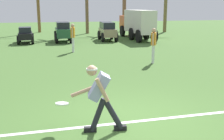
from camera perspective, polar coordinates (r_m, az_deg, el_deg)
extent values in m
plane|color=#466B30|center=(6.43, 4.42, -10.13)|extent=(80.00, 80.00, 0.00)
cube|color=white|center=(6.35, 4.65, -10.39)|extent=(22.62, 0.65, 0.01)
cylinder|color=#23232D|center=(5.76, -2.88, -9.07)|extent=(0.37, 0.16, 0.72)
cube|color=black|center=(5.87, -4.44, -11.93)|extent=(0.27, 0.13, 0.10)
cylinder|color=#23232D|center=(5.78, 0.22, -8.94)|extent=(0.45, 0.16, 0.69)
cube|color=black|center=(5.92, 1.69, -11.66)|extent=(0.27, 0.13, 0.10)
cube|color=#9EA3D1|center=(5.56, -2.68, -3.37)|extent=(0.48, 0.39, 0.57)
sphere|color=tan|center=(5.47, -4.12, -0.11)|extent=(0.23, 0.23, 0.21)
cylinder|color=white|center=(5.47, -4.13, 0.20)|extent=(0.24, 0.24, 0.03)
cylinder|color=tan|center=(5.76, -5.58, -4.23)|extent=(0.58, 0.14, 0.27)
cylinder|color=tan|center=(5.38, -2.00, -4.10)|extent=(0.29, 0.11, 0.49)
cylinder|color=white|center=(5.88, -10.13, -6.71)|extent=(0.38, 0.38, 0.05)
cylinder|color=silver|center=(15.62, -7.93, 5.05)|extent=(0.13, 0.13, 0.82)
cylinder|color=silver|center=(15.80, -7.86, 5.14)|extent=(0.13, 0.13, 0.82)
cube|color=orange|center=(15.63, -7.97, 7.57)|extent=(0.27, 0.37, 0.54)
cylinder|color=tan|center=(15.42, -8.06, 7.53)|extent=(0.09, 0.09, 0.52)
cylinder|color=tan|center=(15.84, -7.89, 7.67)|extent=(0.09, 0.09, 0.52)
sphere|color=tan|center=(15.60, -8.02, 8.92)|extent=(0.24, 0.24, 0.20)
cylinder|color=silver|center=(12.60, 8.31, 3.17)|extent=(0.15, 0.15, 0.82)
cylinder|color=silver|center=(12.78, 8.40, 3.30)|extent=(0.15, 0.15, 0.82)
cube|color=orange|center=(12.59, 8.46, 6.29)|extent=(0.34, 0.39, 0.54)
cylinder|color=tan|center=(12.38, 8.35, 6.23)|extent=(0.10, 0.10, 0.52)
cylinder|color=tan|center=(12.80, 8.57, 6.43)|extent=(0.10, 0.10, 0.52)
sphere|color=tan|center=(12.56, 8.52, 7.96)|extent=(0.27, 0.27, 0.20)
cube|color=black|center=(20.38, -17.16, 6.70)|extent=(0.98, 2.23, 0.42)
cube|color=#1E232B|center=(20.24, -17.24, 7.80)|extent=(0.83, 1.13, 0.38)
cylinder|color=black|center=(21.18, -18.29, 6.27)|extent=(0.20, 0.61, 0.60)
cylinder|color=black|center=(21.16, -15.85, 6.42)|extent=(0.20, 0.61, 0.60)
cylinder|color=black|center=(19.65, -18.49, 5.79)|extent=(0.20, 0.61, 0.60)
cylinder|color=black|center=(19.62, -15.85, 5.95)|extent=(0.20, 0.61, 0.60)
cube|color=#235133|center=(20.36, -9.94, 7.50)|extent=(1.00, 2.36, 0.60)
cube|color=#1E232B|center=(20.37, -10.01, 8.97)|extent=(0.88, 1.56, 0.44)
cylinder|color=black|center=(21.14, -11.39, 6.82)|extent=(0.19, 0.72, 0.72)
cylinder|color=black|center=(21.20, -8.73, 6.94)|extent=(0.19, 0.72, 0.72)
cylinder|color=black|center=(19.59, -11.19, 6.36)|extent=(0.19, 0.72, 0.72)
cylinder|color=black|center=(19.66, -8.32, 6.49)|extent=(0.19, 0.72, 0.72)
cube|color=#998466|center=(20.90, -0.93, 7.67)|extent=(1.02, 2.42, 0.55)
cube|color=#1E232B|center=(21.00, -1.01, 9.08)|extent=(0.89, 1.82, 0.46)
cylinder|color=black|center=(21.66, -2.61, 7.12)|extent=(0.20, 0.66, 0.66)
cylinder|color=black|center=(21.83, -0.10, 7.17)|extent=(0.20, 0.66, 0.66)
cylinder|color=black|center=(20.02, -1.83, 6.65)|extent=(0.20, 0.66, 0.66)
cylinder|color=black|center=(20.20, 0.87, 6.71)|extent=(0.20, 0.66, 0.66)
cube|color=#CC4C19|center=(24.25, 3.25, 9.61)|extent=(1.06, 1.71, 1.15)
cube|color=silver|center=(21.44, 5.55, 9.81)|extent=(1.17, 4.21, 1.65)
cylinder|color=black|center=(23.82, 2.13, 7.94)|extent=(0.25, 0.90, 0.90)
cylinder|color=black|center=(24.15, 4.78, 7.97)|extent=(0.25, 0.90, 0.90)
cylinder|color=black|center=(21.33, 4.02, 7.33)|extent=(0.25, 0.90, 0.90)
cylinder|color=black|center=(21.70, 6.95, 7.36)|extent=(0.25, 0.90, 0.90)
cylinder|color=black|center=(19.77, 5.46, 6.86)|extent=(0.25, 0.90, 0.90)
cylinder|color=black|center=(20.17, 8.58, 6.90)|extent=(0.25, 0.90, 0.90)
cylinder|color=brown|center=(28.19, 10.86, 13.42)|extent=(0.33, 0.33, 5.75)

